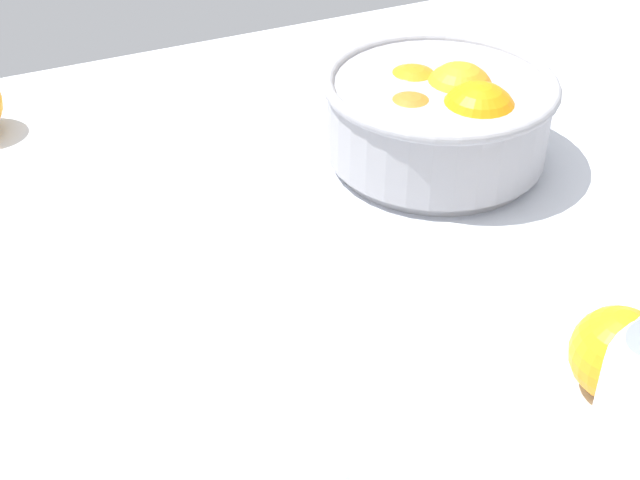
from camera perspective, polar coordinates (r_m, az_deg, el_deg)
name	(u,v)px	position (r cm, az deg, el deg)	size (l,w,h in cm)	color
ground_plane	(338,304)	(79.17, 1.13, -4.01)	(146.35, 108.71, 3.00)	silver
fruit_bowl	(438,117)	(93.62, 7.31, 7.58)	(23.46, 23.46, 10.77)	#99999E
loose_orange_4	(618,354)	(70.42, 18.02, -6.74)	(7.11, 7.11, 7.11)	orange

